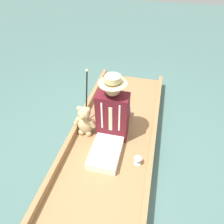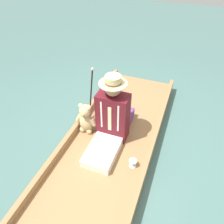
{
  "view_description": "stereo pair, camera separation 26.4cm",
  "coord_description": "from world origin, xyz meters",
  "px_view_note": "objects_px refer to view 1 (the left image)",
  "views": [
    {
      "loc": [
        -0.45,
        1.98,
        2.26
      ],
      "look_at": [
        0.02,
        -0.0,
        0.56
      ],
      "focal_mm": 35.0,
      "sensor_mm": 36.0,
      "label": 1
    },
    {
      "loc": [
        -0.7,
        1.9,
        2.26
      ],
      "look_at": [
        0.02,
        -0.0,
        0.56
      ],
      "focal_mm": 35.0,
      "sensor_mm": 36.0,
      "label": 2
    }
  ],
  "objects_px": {
    "wine_glass": "(138,160)",
    "walking_cane": "(87,91)",
    "teddy_bear": "(85,121)",
    "seated_person": "(111,121)"
  },
  "relations": [
    {
      "from": "wine_glass",
      "to": "walking_cane",
      "type": "height_order",
      "value": "walking_cane"
    },
    {
      "from": "wine_glass",
      "to": "walking_cane",
      "type": "xyz_separation_m",
      "value": [
        0.83,
        -0.7,
        0.37
      ]
    },
    {
      "from": "walking_cane",
      "to": "wine_glass",
      "type": "bearing_deg",
      "value": 139.7
    },
    {
      "from": "wine_glass",
      "to": "walking_cane",
      "type": "distance_m",
      "value": 1.15
    },
    {
      "from": "teddy_bear",
      "to": "wine_glass",
      "type": "bearing_deg",
      "value": 155.27
    },
    {
      "from": "seated_person",
      "to": "walking_cane",
      "type": "xyz_separation_m",
      "value": [
        0.44,
        -0.39,
        0.11
      ]
    },
    {
      "from": "seated_person",
      "to": "teddy_bear",
      "type": "bearing_deg",
      "value": -5.79
    },
    {
      "from": "seated_person",
      "to": "teddy_bear",
      "type": "distance_m",
      "value": 0.38
    },
    {
      "from": "walking_cane",
      "to": "teddy_bear",
      "type": "bearing_deg",
      "value": 102.02
    },
    {
      "from": "seated_person",
      "to": "wine_glass",
      "type": "bearing_deg",
      "value": 142.03
    }
  ]
}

